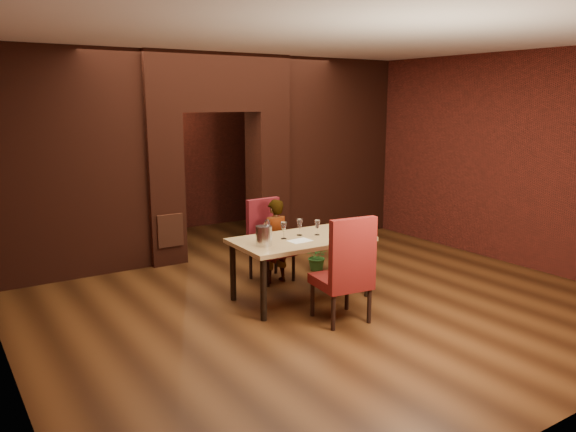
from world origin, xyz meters
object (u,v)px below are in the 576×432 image
dining_table (301,268)px  wine_glass_b (300,227)px  chair_near (341,268)px  person_seated (275,241)px  wine_glass_a (284,231)px  chair_far (272,241)px  wine_glass_c (317,228)px  potted_plant (316,256)px  wine_bucket (264,236)px  water_bottle (267,231)px

dining_table → wine_glass_b: 0.52m
chair_near → person_seated: (0.09, 1.57, -0.03)m
wine_glass_a → chair_far: bearing=68.6°
chair_far → wine_glass_a: 0.89m
chair_far → wine_glass_a: chair_far is taller
chair_near → wine_glass_c: 0.92m
chair_far → potted_plant: 0.88m
person_seated → potted_plant: size_ratio=2.73×
wine_bucket → potted_plant: 1.89m
chair_near → person_seated: 1.57m
chair_far → wine_glass_b: (-0.03, -0.73, 0.34)m
chair_near → wine_bucket: bearing=-46.1°
wine_glass_a → wine_glass_c: size_ratio=1.08×
chair_near → potted_plant: chair_near is taller
person_seated → wine_glass_b: size_ratio=5.54×
chair_far → chair_near: size_ratio=0.91×
dining_table → chair_near: (-0.02, -0.83, 0.22)m
wine_glass_b → wine_bucket: bearing=-163.6°
dining_table → water_bottle: water_bottle is taller
water_bottle → potted_plant: 1.74m
wine_glass_b → wine_glass_c: 0.22m
person_seated → wine_bucket: 1.09m
wine_glass_b → dining_table: bearing=-115.1°
person_seated → water_bottle: (-0.53, -0.68, 0.35)m
wine_glass_b → potted_plant: bearing=42.7°
chair_near → potted_plant: bearing=-110.9°
wine_glass_c → person_seated: bearing=104.0°
chair_near → wine_glass_a: chair_near is taller
water_bottle → chair_far: bearing=55.2°
person_seated → wine_glass_c: size_ratio=5.99×
chair_far → wine_glass_c: 0.91m
wine_bucket → potted_plant: size_ratio=0.55×
dining_table → wine_glass_c: bearing=2.9°
dining_table → wine_bucket: wine_bucket is taller
wine_glass_c → wine_glass_b: bearing=150.8°
chair_near → person_seated: bearing=-86.2°
chair_near → wine_glass_b: chair_near is taller
wine_glass_a → wine_bucket: wine_bucket is taller
wine_glass_b → wine_glass_c: (0.20, -0.11, -0.01)m
wine_glass_b → water_bottle: size_ratio=0.75×
person_seated → potted_plant: bearing=-167.1°
chair_far → dining_table: bearing=-98.6°
chair_far → chair_near: chair_near is taller
chair_far → wine_glass_c: (0.16, -0.84, 0.33)m
dining_table → chair_near: bearing=-89.9°
wine_glass_b → wine_glass_c: bearing=-29.2°
wine_bucket → water_bottle: (0.13, 0.13, 0.02)m
wine_glass_c → chair_near: bearing=-108.1°
person_seated → dining_table: bearing=87.4°
water_bottle → dining_table: bearing=-6.6°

